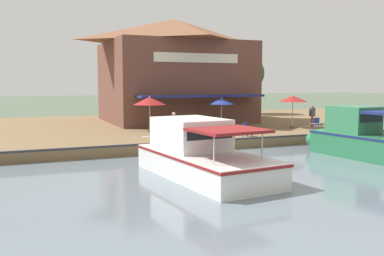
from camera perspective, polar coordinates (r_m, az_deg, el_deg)
name	(u,v)px	position (r m, az deg, el deg)	size (l,w,h in m)	color
ground_plane	(219,152)	(24.24, 3.68, -3.17)	(220.00, 220.00, 0.00)	#4C5B47
quay_deck	(159,128)	(34.32, -4.47, 0.07)	(22.00, 56.00, 0.60)	brown
quay_edge_fender	(219,140)	(24.23, 3.59, -1.61)	(0.20, 50.40, 0.10)	#2D2D33
waterfront_restaurant	(175,70)	(36.85, -2.31, 7.77)	(11.68, 11.92, 8.60)	brown
patio_umbrella_mid_patio_right	(150,101)	(28.70, -5.68, 3.62)	(2.16, 2.16, 2.37)	#B7B7B7
patio_umbrella_back_row	(222,101)	(30.70, 3.96, 3.59)	(1.91, 1.91, 2.22)	#B7B7B7
patio_umbrella_near_quay_edge	(293,99)	(32.26, 13.31, 3.82)	(2.11, 2.11, 2.37)	#B7B7B7
cafe_chair_facing_river	(220,128)	(26.46, 3.79, -0.03)	(0.45, 0.45, 0.85)	navy
cafe_chair_mid_patio	(246,129)	(26.43, 7.27, -0.08)	(0.57, 0.57, 0.85)	navy
cafe_chair_far_corner_seat	(317,123)	(30.96, 16.34, 0.62)	(0.53, 0.53, 0.85)	navy
person_near_entrance	(174,123)	(24.53, -2.43, 0.71)	(0.45, 0.45, 1.60)	gold
person_mid_patio	(312,113)	(33.25, 15.74, 1.91)	(0.46, 0.46, 1.61)	#B23338
motorboat_fourth_along	(195,154)	(17.98, 0.36, -3.46)	(8.42, 3.84, 2.31)	white
motorboat_nearest_quay	(358,139)	(23.82, 21.24, -1.33)	(7.20, 3.01, 2.58)	#287047
tree_behind_restaurant	(246,74)	(45.27, 7.22, 7.12)	(3.93, 3.75, 6.13)	brown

